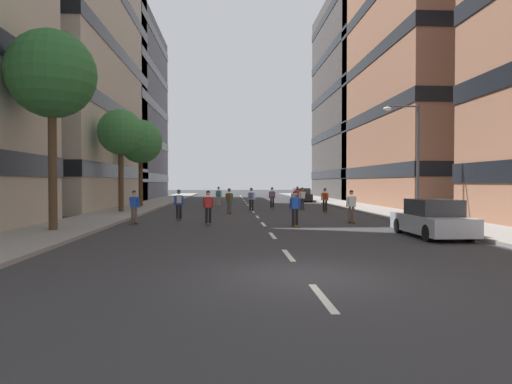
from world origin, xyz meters
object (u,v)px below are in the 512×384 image
object	(u,v)px
skater_0	(229,199)
skater_10	(272,196)
parked_car_near	(432,220)
skater_4	(351,205)
skater_8	(179,203)
skater_1	(325,198)
street_tree_far	(52,75)
street_tree_near	(140,142)
skater_11	(297,195)
skater_7	(219,195)
skater_2	(302,197)
skater_5	(134,205)
parked_car_mid	(302,195)
skater_3	(295,207)
skater_9	(208,206)
streetlamp_right	(412,148)
skater_6	(251,198)
street_tree_mid	(121,133)

from	to	relation	value
skater_0	skater_10	bearing A→B (deg)	58.58
parked_car_near	skater_10	world-z (taller)	skater_10
skater_4	skater_8	bearing A→B (deg)	166.13
skater_1	street_tree_far	bearing A→B (deg)	-139.69
street_tree_near	skater_11	size ratio (longest dim) A/B	4.18
skater_7	skater_10	world-z (taller)	same
skater_4	skater_2	bearing A→B (deg)	93.59
skater_5	street_tree_far	bearing A→B (deg)	-124.75
skater_1	skater_8	size ratio (longest dim) A/B	1.00
parked_car_mid	skater_2	distance (m)	14.90
skater_3	skater_9	xyz separation A→B (m)	(-4.33, 1.22, 0.00)
street_tree_far	skater_1	xyz separation A→B (m)	(14.57, 12.36, -5.80)
skater_10	skater_2	bearing A→B (deg)	-37.94
parked_car_near	skater_1	xyz separation A→B (m)	(-1.20, 14.73, 0.32)
streetlamp_right	parked_car_near	bearing A→B (deg)	-106.74
skater_6	skater_5	bearing A→B (deg)	-123.17
street_tree_mid	street_tree_far	world-z (taller)	street_tree_far
skater_4	skater_10	bearing A→B (deg)	102.42
street_tree_near	streetlamp_right	world-z (taller)	street_tree_near
parked_car_near	skater_0	distance (m)	16.20
skater_1	skater_10	size ratio (longest dim) A/B	1.00
street_tree_mid	skater_10	distance (m)	13.19
skater_2	skater_5	xyz separation A→B (m)	(-10.78, -11.89, 0.00)
street_tree_far	skater_9	size ratio (longest dim) A/B	4.84
streetlamp_right	skater_11	size ratio (longest dim) A/B	3.65
street_tree_mid	skater_8	size ratio (longest dim) A/B	4.05
parked_car_mid	street_tree_mid	world-z (taller)	street_tree_mid
parked_car_near	street_tree_mid	distance (m)	22.12
streetlamp_right	parked_car_mid	bearing A→B (deg)	95.25
skater_8	skater_6	bearing A→B (deg)	59.48
skater_2	skater_0	bearing A→B (deg)	-144.85
street_tree_near	skater_4	xyz separation A→B (m)	(14.20, -15.53, -4.69)
parked_car_mid	skater_2	world-z (taller)	skater_2
street_tree_mid	skater_3	xyz separation A→B (m)	(10.88, -10.21, -4.70)
street_tree_mid	skater_4	size ratio (longest dim) A/B	4.05
skater_2	skater_7	bearing A→B (deg)	138.25
street_tree_mid	skater_10	size ratio (longest dim) A/B	4.05
street_tree_mid	skater_0	xyz separation A→B (m)	(7.62, -0.70, -4.67)
skater_3	skater_9	world-z (taller)	same
parked_car_near	skater_7	world-z (taller)	skater_7
skater_1	parked_car_mid	bearing A→B (deg)	86.21
skater_0	skater_1	bearing A→B (deg)	6.06
street_tree_far	skater_0	size ratio (longest dim) A/B	4.84
skater_1	skater_6	size ratio (longest dim) A/B	1.00
street_tree_far	skater_8	size ratio (longest dim) A/B	4.84
skater_5	parked_car_near	bearing A→B (deg)	-25.37
streetlamp_right	skater_6	size ratio (longest dim) A/B	3.65
skater_5	skater_10	bearing A→B (deg)	57.97
parked_car_mid	skater_9	bearing A→B (deg)	-108.79
street_tree_near	streetlamp_right	bearing A→B (deg)	-37.95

